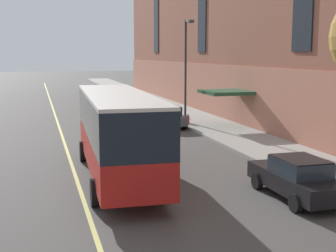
{
  "coord_description": "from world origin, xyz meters",
  "views": [
    {
      "loc": [
        -3.76,
        -15.4,
        5.3
      ],
      "look_at": [
        2.36,
        6.27,
        1.8
      ],
      "focal_mm": 50.0,
      "sensor_mm": 36.0,
      "label": 1
    }
  ],
  "objects": [
    {
      "name": "fire_hydrant",
      "position": [
        6.98,
        17.24,
        0.49
      ],
      "size": [
        0.42,
        0.24,
        0.72
      ],
      "color": "red",
      "rests_on": "sidewalk"
    },
    {
      "name": "lane_centerline",
      "position": [
        -2.26,
        3.0,
        0.0
      ],
      "size": [
        0.16,
        140.0,
        0.01
      ],
      "primitive_type": "cube",
      "color": "#E0D66B",
      "rests_on": "ground"
    },
    {
      "name": "parked_car_black_5",
      "position": [
        5.33,
        -0.66,
        0.78
      ],
      "size": [
        1.94,
        4.6,
        1.56
      ],
      "color": "black",
      "rests_on": "ground"
    },
    {
      "name": "ground_plane",
      "position": [
        0.0,
        0.0,
        0.0
      ],
      "size": [
        260.0,
        260.0,
        0.0
      ],
      "primitive_type": "plane",
      "color": "#4C4947"
    },
    {
      "name": "parked_car_black_3",
      "position": [
        5.23,
        25.68,
        0.78
      ],
      "size": [
        2.04,
        4.62,
        1.56
      ],
      "color": "black",
      "rests_on": "ground"
    },
    {
      "name": "city_bus",
      "position": [
        -0.56,
        3.75,
        2.12
      ],
      "size": [
        3.1,
        11.21,
        3.67
      ],
      "color": "red",
      "rests_on": "ground"
    },
    {
      "name": "parked_car_green_4",
      "position": [
        5.22,
        32.66,
        0.78
      ],
      "size": [
        1.98,
        4.3,
        1.56
      ],
      "color": "#23603D",
      "rests_on": "ground"
    },
    {
      "name": "sidewalk",
      "position": [
        8.64,
        3.0,
        0.07
      ],
      "size": [
        4.31,
        160.0,
        0.15
      ],
      "primitive_type": "cube",
      "color": "#9E9B93",
      "rests_on": "ground"
    },
    {
      "name": "parked_car_darkgray_1",
      "position": [
        5.36,
        17.06,
        0.78
      ],
      "size": [
        1.96,
        4.52,
        1.56
      ],
      "color": "#4C4C51",
      "rests_on": "ground"
    },
    {
      "name": "street_lamp",
      "position": [
        7.08,
        17.94,
        4.73
      ],
      "size": [
        0.36,
        1.48,
        7.57
      ],
      "color": "#2D2D30",
      "rests_on": "sidewalk"
    }
  ]
}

